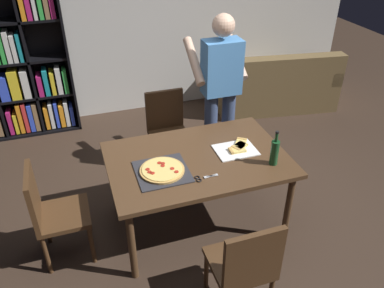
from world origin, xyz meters
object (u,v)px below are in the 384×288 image
Objects in this scene: couch at (275,87)px; person_serving_pizza at (220,88)px; chair_far_side at (167,127)px; bookshelf at (11,70)px; pepperoni_pizza_on_tray at (162,171)px; dining_table at (197,164)px; chair_left_end at (51,210)px; kitchen_scissors at (203,178)px; chair_near_camera at (245,264)px; wine_bottle at (275,152)px.

person_serving_pizza reaches higher than couch.
bookshelf is at bearing 139.44° from chair_far_side.
pepperoni_pizza_on_tray is (-2.23, -2.09, 0.46)m from couch.
chair_left_end is (-1.26, 0.00, -0.17)m from dining_table.
bookshelf is at bearing 98.20° from chair_left_end.
chair_far_side is at bearing -40.56° from bookshelf.
chair_left_end reaches higher than kitchen_scissors.
chair_near_camera is 4.66× the size of kitchen_scissors.
bookshelf is 4.56× the size of pepperoni_pizza_on_tray.
chair_near_camera is (-0.00, -1.00, -0.17)m from dining_table.
pepperoni_pizza_on_tray reaches higher than dining_table.
wine_bottle is at bearing 51.29° from chair_near_camera.
bookshelf reaches higher than couch.
chair_left_end is at bearing -147.74° from couch.
chair_near_camera reaches higher than pepperoni_pizza_on_tray.
chair_near_camera and chair_left_end have the same top height.
kitchen_scissors is at bearing -179.56° from wine_bottle.
chair_far_side and chair_left_end have the same top height.
wine_bottle reaches higher than chair_left_end.
chair_near_camera is 2.01m from chair_far_side.
kitchen_scissors is (1.54, -2.66, -0.10)m from bookshelf.
wine_bottle reaches higher than chair_near_camera.
dining_table is 0.88× the size of person_serving_pizza.
chair_left_end is 0.46× the size of bookshelf.
pepperoni_pizza_on_tray is (-0.86, -0.89, -0.23)m from person_serving_pizza.
chair_far_side is 2.11× the size of pepperoni_pizza_on_tray.
wine_bottle is at bearing -65.93° from chair_far_side.
chair_near_camera is at bearing -90.00° from dining_table.
person_serving_pizza is at bearing 73.83° from chair_near_camera.
person_serving_pizza is 5.54× the size of wine_bottle.
pepperoni_pizza_on_tray is (1.26, -2.48, -0.09)m from bookshelf.
couch is at bearing 49.47° from kitchen_scissors.
chair_near_camera is 1.00× the size of chair_left_end.
chair_far_side is at bearing 90.00° from chair_near_camera.
chair_near_camera and chair_far_side have the same top height.
person_serving_pizza reaches higher than dining_table.
chair_near_camera is 3.54m from couch.
wine_bottle is (2.18, -2.66, 0.01)m from bookshelf.
chair_left_end is (-1.26, -1.00, 0.00)m from chair_far_side.
pepperoni_pizza_on_tray is at bearing 110.84° from chair_near_camera.
dining_table is at bearing -133.57° from couch.
person_serving_pizza is at bearing 93.08° from wine_bottle.
wine_bottle is (0.58, 0.72, 0.36)m from chair_near_camera.
chair_left_end is 2.11× the size of pepperoni_pizza_on_tray.
bookshelf is 3.08m from kitchen_scissors.
kitchen_scissors is (0.29, -0.19, -0.01)m from pepperoni_pizza_on_tray.
chair_left_end is 1.26m from kitchen_scissors.
bookshelf is (-3.49, 0.39, 0.56)m from couch.
chair_left_end is at bearing 166.41° from kitchen_scissors.
kitchen_scissors is at bearing -13.59° from chair_left_end.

